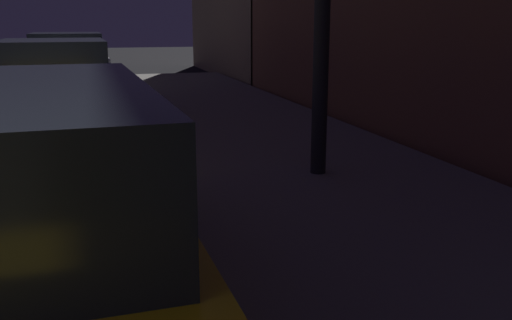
% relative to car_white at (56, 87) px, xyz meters
% --- Properties ---
extents(car_white, '(2.05, 4.45, 1.43)m').
position_rel_car_white_xyz_m(car_white, '(0.00, 0.00, 0.00)').
color(car_white, silver).
rests_on(car_white, ground).
extents(car_silver, '(2.16, 4.55, 1.43)m').
position_rel_car_white_xyz_m(car_silver, '(0.00, 5.85, 0.01)').
color(car_silver, '#B7B7BF').
rests_on(car_silver, ground).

